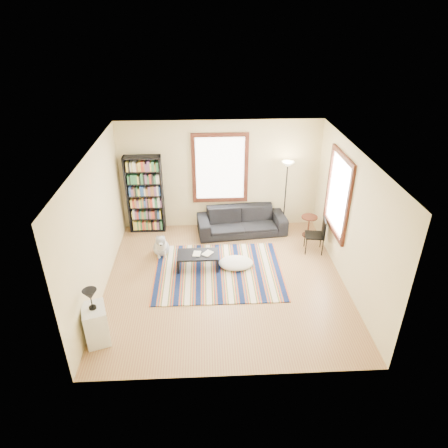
{
  "coord_description": "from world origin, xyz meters",
  "views": [
    {
      "loc": [
        -0.37,
        -6.87,
        5.12
      ],
      "look_at": [
        0.0,
        0.5,
        1.1
      ],
      "focal_mm": 32.0,
      "sensor_mm": 36.0,
      "label": 1
    }
  ],
  "objects_px": {
    "white_cabinet": "(96,324)",
    "bookshelf": "(145,195)",
    "floor_cushion": "(236,263)",
    "dog": "(161,243)",
    "side_table": "(309,226)",
    "folding_chair": "(314,235)",
    "floor_lamp": "(285,197)",
    "coffee_table": "(198,261)",
    "sofa": "(242,221)"
  },
  "relations": [
    {
      "from": "bookshelf",
      "to": "folding_chair",
      "type": "relative_size",
      "value": 2.33
    },
    {
      "from": "white_cabinet",
      "to": "folding_chair",
      "type": "bearing_deg",
      "value": 13.22
    },
    {
      "from": "bookshelf",
      "to": "white_cabinet",
      "type": "height_order",
      "value": "bookshelf"
    },
    {
      "from": "bookshelf",
      "to": "dog",
      "type": "height_order",
      "value": "bookshelf"
    },
    {
      "from": "folding_chair",
      "to": "white_cabinet",
      "type": "height_order",
      "value": "folding_chair"
    },
    {
      "from": "floor_lamp",
      "to": "bookshelf",
      "type": "bearing_deg",
      "value": 177.23
    },
    {
      "from": "side_table",
      "to": "dog",
      "type": "xyz_separation_m",
      "value": [
        -3.64,
        -0.7,
        0.03
      ]
    },
    {
      "from": "folding_chair",
      "to": "side_table",
      "type": "bearing_deg",
      "value": 94.77
    },
    {
      "from": "side_table",
      "to": "white_cabinet",
      "type": "xyz_separation_m",
      "value": [
        -4.5,
        -3.4,
        0.08
      ]
    },
    {
      "from": "sofa",
      "to": "bookshelf",
      "type": "bearing_deg",
      "value": 167.62
    },
    {
      "from": "folding_chair",
      "to": "dog",
      "type": "relative_size",
      "value": 1.45
    },
    {
      "from": "coffee_table",
      "to": "floor_cushion",
      "type": "bearing_deg",
      "value": -0.41
    },
    {
      "from": "folding_chair",
      "to": "white_cabinet",
      "type": "relative_size",
      "value": 1.23
    },
    {
      "from": "folding_chair",
      "to": "dog",
      "type": "xyz_separation_m",
      "value": [
        -3.59,
        0.03,
        -0.13
      ]
    },
    {
      "from": "floor_lamp",
      "to": "dog",
      "type": "bearing_deg",
      "value": -161.12
    },
    {
      "from": "coffee_table",
      "to": "white_cabinet",
      "type": "distance_m",
      "value": 2.73
    },
    {
      "from": "bookshelf",
      "to": "side_table",
      "type": "height_order",
      "value": "bookshelf"
    },
    {
      "from": "folding_chair",
      "to": "floor_cushion",
      "type": "bearing_deg",
      "value": -154.58
    },
    {
      "from": "bookshelf",
      "to": "floor_cushion",
      "type": "xyz_separation_m",
      "value": [
        2.15,
        -1.81,
        -0.9
      ]
    },
    {
      "from": "side_table",
      "to": "white_cabinet",
      "type": "height_order",
      "value": "white_cabinet"
    },
    {
      "from": "side_table",
      "to": "folding_chair",
      "type": "distance_m",
      "value": 0.75
    },
    {
      "from": "sofa",
      "to": "floor_cushion",
      "type": "bearing_deg",
      "value": -105.66
    },
    {
      "from": "coffee_table",
      "to": "dog",
      "type": "bearing_deg",
      "value": 145.6
    },
    {
      "from": "coffee_table",
      "to": "floor_cushion",
      "type": "relative_size",
      "value": 1.17
    },
    {
      "from": "bookshelf",
      "to": "folding_chair",
      "type": "xyz_separation_m",
      "value": [
        4.04,
        -1.25,
        -0.57
      ]
    },
    {
      "from": "floor_lamp",
      "to": "white_cabinet",
      "type": "relative_size",
      "value": 2.66
    },
    {
      "from": "folding_chair",
      "to": "sofa",
      "type": "bearing_deg",
      "value": 157.62
    },
    {
      "from": "side_table",
      "to": "dog",
      "type": "height_order",
      "value": "dog"
    },
    {
      "from": "floor_lamp",
      "to": "folding_chair",
      "type": "distance_m",
      "value": 1.3
    },
    {
      "from": "white_cabinet",
      "to": "bookshelf",
      "type": "bearing_deg",
      "value": 66.18
    },
    {
      "from": "coffee_table",
      "to": "sofa",
      "type": "bearing_deg",
      "value": 54.19
    },
    {
      "from": "floor_cushion",
      "to": "white_cabinet",
      "type": "height_order",
      "value": "white_cabinet"
    },
    {
      "from": "coffee_table",
      "to": "floor_cushion",
      "type": "height_order",
      "value": "coffee_table"
    },
    {
      "from": "dog",
      "to": "floor_cushion",
      "type": "bearing_deg",
      "value": -26.25
    },
    {
      "from": "floor_cushion",
      "to": "dog",
      "type": "height_order",
      "value": "dog"
    },
    {
      "from": "sofa",
      "to": "folding_chair",
      "type": "height_order",
      "value": "folding_chair"
    },
    {
      "from": "floor_lamp",
      "to": "dog",
      "type": "distance_m",
      "value": 3.3
    },
    {
      "from": "bookshelf",
      "to": "dog",
      "type": "xyz_separation_m",
      "value": [
        0.45,
        -1.22,
        -0.7
      ]
    },
    {
      "from": "sofa",
      "to": "dog",
      "type": "bearing_deg",
      "value": -160.32
    },
    {
      "from": "coffee_table",
      "to": "floor_lamp",
      "type": "relative_size",
      "value": 0.48
    },
    {
      "from": "floor_lamp",
      "to": "white_cabinet",
      "type": "bearing_deg",
      "value": -136.27
    },
    {
      "from": "floor_cushion",
      "to": "side_table",
      "type": "height_order",
      "value": "side_table"
    },
    {
      "from": "white_cabinet",
      "to": "dog",
      "type": "relative_size",
      "value": 1.18
    },
    {
      "from": "bookshelf",
      "to": "side_table",
      "type": "distance_m",
      "value": 4.18
    },
    {
      "from": "sofa",
      "to": "coffee_table",
      "type": "height_order",
      "value": "sofa"
    },
    {
      "from": "folding_chair",
      "to": "coffee_table",
      "type": "bearing_deg",
      "value": -159.71
    },
    {
      "from": "sofa",
      "to": "floor_lamp",
      "type": "relative_size",
      "value": 1.2
    },
    {
      "from": "folding_chair",
      "to": "dog",
      "type": "height_order",
      "value": "folding_chair"
    },
    {
      "from": "side_table",
      "to": "white_cabinet",
      "type": "bearing_deg",
      "value": -142.89
    },
    {
      "from": "sofa",
      "to": "white_cabinet",
      "type": "bearing_deg",
      "value": -133.77
    }
  ]
}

